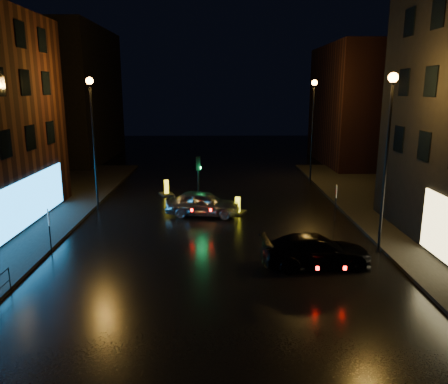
{
  "coord_description": "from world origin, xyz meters",
  "views": [
    {
      "loc": [
        0.05,
        -13.72,
        7.66
      ],
      "look_at": [
        0.36,
        6.83,
        2.8
      ],
      "focal_mm": 35.0,
      "sensor_mm": 36.0,
      "label": 1
    }
  ],
  "objects_px": {
    "bollard_far": "(167,191)",
    "traffic_signal": "(199,201)",
    "road_sign_right": "(336,194)",
    "road_sign_left": "(49,221)",
    "silver_hatchback": "(203,203)",
    "bollard_near": "(238,210)",
    "dark_sedan": "(316,251)"
  },
  "relations": [
    {
      "from": "silver_hatchback",
      "to": "bollard_near",
      "type": "height_order",
      "value": "silver_hatchback"
    },
    {
      "from": "traffic_signal",
      "to": "dark_sedan",
      "type": "height_order",
      "value": "traffic_signal"
    },
    {
      "from": "bollard_far",
      "to": "traffic_signal",
      "type": "bearing_deg",
      "value": -79.25
    },
    {
      "from": "bollard_far",
      "to": "road_sign_right",
      "type": "relative_size",
      "value": 0.7
    },
    {
      "from": "silver_hatchback",
      "to": "bollard_far",
      "type": "relative_size",
      "value": 3.0
    },
    {
      "from": "traffic_signal",
      "to": "bollard_far",
      "type": "xyz_separation_m",
      "value": [
        -2.55,
        3.86,
        -0.26
      ]
    },
    {
      "from": "silver_hatchback",
      "to": "road_sign_right",
      "type": "height_order",
      "value": "road_sign_right"
    },
    {
      "from": "traffic_signal",
      "to": "road_sign_left",
      "type": "relative_size",
      "value": 1.6
    },
    {
      "from": "bollard_far",
      "to": "road_sign_left",
      "type": "bearing_deg",
      "value": -132.04
    },
    {
      "from": "bollard_far",
      "to": "road_sign_right",
      "type": "xyz_separation_m",
      "value": [
        10.78,
        -6.75,
        1.38
      ]
    },
    {
      "from": "road_sign_left",
      "to": "road_sign_right",
      "type": "bearing_deg",
      "value": -5.01
    },
    {
      "from": "bollard_near",
      "to": "road_sign_right",
      "type": "relative_size",
      "value": 0.66
    },
    {
      "from": "traffic_signal",
      "to": "road_sign_right",
      "type": "xyz_separation_m",
      "value": [
        8.22,
        -2.9,
        1.12
      ]
    },
    {
      "from": "bollard_far",
      "to": "road_sign_left",
      "type": "distance_m",
      "value": 12.62
    },
    {
      "from": "dark_sedan",
      "to": "bollard_near",
      "type": "bearing_deg",
      "value": 14.72
    },
    {
      "from": "silver_hatchback",
      "to": "road_sign_right",
      "type": "relative_size",
      "value": 2.1
    },
    {
      "from": "traffic_signal",
      "to": "bollard_near",
      "type": "xyz_separation_m",
      "value": [
        2.5,
        -1.18,
        -0.27
      ]
    },
    {
      "from": "traffic_signal",
      "to": "road_sign_right",
      "type": "relative_size",
      "value": 1.59
    },
    {
      "from": "bollard_near",
      "to": "road_sign_left",
      "type": "height_order",
      "value": "road_sign_left"
    },
    {
      "from": "bollard_near",
      "to": "dark_sedan",
      "type": "bearing_deg",
      "value": -46.16
    },
    {
      "from": "traffic_signal",
      "to": "dark_sedan",
      "type": "xyz_separation_m",
      "value": [
        5.58,
        -9.67,
        0.2
      ]
    },
    {
      "from": "dark_sedan",
      "to": "road_sign_left",
      "type": "bearing_deg",
      "value": 77.0
    },
    {
      "from": "road_sign_right",
      "to": "silver_hatchback",
      "type": "bearing_deg",
      "value": 3.21
    },
    {
      "from": "silver_hatchback",
      "to": "dark_sedan",
      "type": "distance_m",
      "value": 9.62
    },
    {
      "from": "silver_hatchback",
      "to": "bollard_far",
      "type": "bearing_deg",
      "value": 35.44
    },
    {
      "from": "traffic_signal",
      "to": "road_sign_right",
      "type": "distance_m",
      "value": 8.79
    },
    {
      "from": "dark_sedan",
      "to": "road_sign_left",
      "type": "height_order",
      "value": "road_sign_left"
    },
    {
      "from": "silver_hatchback",
      "to": "dark_sedan",
      "type": "xyz_separation_m",
      "value": [
        5.26,
        -8.06,
        -0.07
      ]
    },
    {
      "from": "bollard_near",
      "to": "road_sign_right",
      "type": "bearing_deg",
      "value": 7.2
    },
    {
      "from": "dark_sedan",
      "to": "bollard_far",
      "type": "height_order",
      "value": "dark_sedan"
    },
    {
      "from": "dark_sedan",
      "to": "road_sign_left",
      "type": "relative_size",
      "value": 2.26
    },
    {
      "from": "bollard_near",
      "to": "bollard_far",
      "type": "relative_size",
      "value": 0.94
    }
  ]
}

